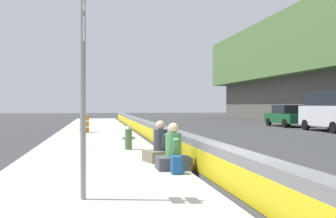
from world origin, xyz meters
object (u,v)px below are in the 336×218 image
(seated_person_middle, at_px, (160,149))
(parked_car_fourth, at_px, (333,111))
(fire_hydrant, at_px, (129,137))
(construction_barrel, at_px, (84,124))
(backpack, at_px, (177,165))
(parked_car_midline, at_px, (287,116))
(route_sign_post, at_px, (83,74))
(seated_person_foreground, at_px, (173,155))

(seated_person_middle, bearing_deg, parked_car_fourth, -47.49)
(fire_hydrant, xyz_separation_m, construction_barrel, (9.08, 1.80, 0.03))
(backpack, xyz_separation_m, parked_car_midline, (20.18, -13.11, 0.53))
(backpack, bearing_deg, parked_car_midline, -33.00)
(construction_barrel, bearing_deg, seated_person_middle, -168.70)
(parked_car_fourth, bearing_deg, route_sign_post, 136.88)
(seated_person_middle, height_order, parked_car_fourth, parked_car_fourth)
(seated_person_middle, relative_size, parked_car_midline, 0.25)
(route_sign_post, bearing_deg, parked_car_midline, -34.18)
(fire_hydrant, relative_size, seated_person_middle, 0.77)
(fire_hydrant, relative_size, parked_car_midline, 0.20)
(route_sign_post, xyz_separation_m, parked_car_fourth, (16.18, -15.15, -0.86))
(seated_person_foreground, bearing_deg, parked_car_fourth, -44.23)
(route_sign_post, bearing_deg, backpack, -44.07)
(parked_car_fourth, height_order, parked_car_midline, parked_car_fourth)
(route_sign_post, bearing_deg, seated_person_middle, -25.63)
(fire_hydrant, distance_m, backpack, 5.16)
(seated_person_foreground, distance_m, backpack, 0.67)
(seated_person_middle, xyz_separation_m, backpack, (-2.01, -0.05, -0.16))
(fire_hydrant, height_order, seated_person_foreground, seated_person_foreground)
(route_sign_post, relative_size, parked_car_midline, 0.80)
(seated_person_foreground, relative_size, construction_barrel, 1.19)
(route_sign_post, height_order, seated_person_foreground, route_sign_post)
(route_sign_post, distance_m, fire_hydrant, 7.48)
(construction_barrel, distance_m, parked_car_midline, 16.70)
(route_sign_post, distance_m, construction_barrel, 16.35)
(parked_car_midline, bearing_deg, seated_person_middle, 144.10)
(seated_person_middle, bearing_deg, construction_barrel, 11.30)
(seated_person_foreground, distance_m, parked_car_fourth, 18.78)
(route_sign_post, distance_m, seated_person_foreground, 3.83)
(fire_hydrant, bearing_deg, parked_car_midline, -42.45)
(parked_car_midline, bearing_deg, seated_person_foreground, 146.23)
(seated_person_foreground, bearing_deg, route_sign_post, 142.98)
(parked_car_fourth, xyz_separation_m, parked_car_midline, (6.08, 0.03, -0.49))
(fire_hydrant, distance_m, parked_car_midline, 20.44)
(seated_person_foreground, relative_size, backpack, 2.83)
(route_sign_post, bearing_deg, fire_hydrant, -10.45)
(backpack, bearing_deg, parked_car_fourth, -42.98)
(route_sign_post, xyz_separation_m, backpack, (2.08, -2.01, -1.88))
(seated_person_foreground, height_order, construction_barrel, seated_person_foreground)
(fire_hydrant, distance_m, construction_barrel, 9.26)
(route_sign_post, height_order, fire_hydrant, route_sign_post)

